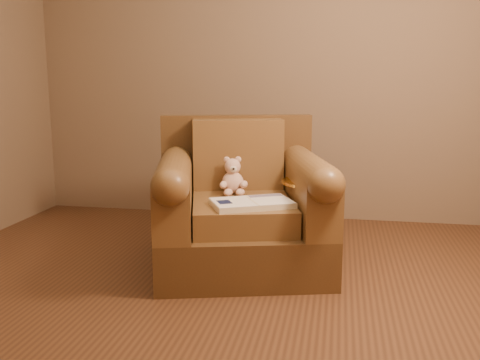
# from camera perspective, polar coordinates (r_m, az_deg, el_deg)

# --- Properties ---
(floor) EXTENTS (4.00, 4.00, 0.00)m
(floor) POSITION_cam_1_polar(r_m,az_deg,el_deg) (3.11, -4.46, -12.77)
(floor) COLOR #55331D
(floor) RESTS_ON ground
(armchair) EXTENTS (1.32, 1.28, 0.98)m
(armchair) POSITION_cam_1_polar(r_m,az_deg,el_deg) (3.58, 0.10, -3.16)
(armchair) COLOR #51361B
(armchair) RESTS_ON floor
(teddy_bear) EXTENTS (0.19, 0.22, 0.26)m
(teddy_bear) POSITION_cam_1_polar(r_m,az_deg,el_deg) (3.63, -0.76, 0.04)
(teddy_bear) COLOR beige
(teddy_bear) RESTS_ON armchair
(guidebook) EXTENTS (0.56, 0.47, 0.04)m
(guidebook) POSITION_cam_1_polar(r_m,az_deg,el_deg) (3.29, 1.28, -2.50)
(guidebook) COLOR beige
(guidebook) RESTS_ON armchair
(side_table) EXTENTS (0.41, 0.41, 0.58)m
(side_table) POSITION_cam_1_polar(r_m,az_deg,el_deg) (3.62, 7.69, -4.20)
(side_table) COLOR gold
(side_table) RESTS_ON floor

